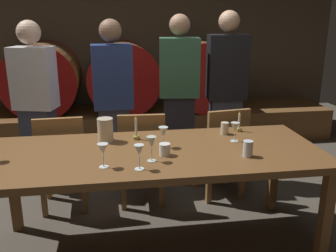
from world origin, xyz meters
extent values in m
plane|color=#4C443A|center=(0.00, 0.00, 0.00)|extent=(8.18, 8.18, 0.00)
cube|color=brown|center=(0.00, 2.97, 1.33)|extent=(6.30, 0.24, 2.66)
cube|color=brown|center=(0.00, 2.42, 0.21)|extent=(5.67, 0.90, 0.43)
cylinder|color=brown|center=(-1.05, 2.42, 0.89)|extent=(0.92, 0.79, 0.92)
cylinder|color=maroon|center=(-1.05, 2.01, 0.89)|extent=(0.93, 0.03, 0.93)
cylinder|color=maroon|center=(-1.05, 2.83, 0.89)|extent=(0.93, 0.03, 0.93)
cylinder|color=#2D2D33|center=(-1.05, 2.42, 0.89)|extent=(0.92, 0.04, 0.92)
cylinder|color=brown|center=(-0.01, 2.42, 0.89)|extent=(0.92, 0.79, 0.92)
cylinder|color=#9E1411|center=(-0.01, 2.01, 0.89)|extent=(0.93, 0.03, 0.93)
cylinder|color=#9E1411|center=(-0.01, 2.83, 0.89)|extent=(0.93, 0.03, 0.93)
cylinder|color=#2D2D33|center=(-0.01, 2.42, 0.89)|extent=(0.92, 0.04, 0.92)
cylinder|color=brown|center=(1.05, 2.42, 0.89)|extent=(0.92, 0.79, 0.92)
cylinder|color=#B21C16|center=(1.05, 2.01, 0.89)|extent=(0.93, 0.03, 0.93)
cylinder|color=#B21C16|center=(1.05, 2.83, 0.89)|extent=(0.93, 0.03, 0.93)
cylinder|color=#2D2D33|center=(1.05, 2.42, 0.89)|extent=(0.92, 0.04, 0.92)
cube|color=brown|center=(0.12, -0.14, 0.75)|extent=(2.33, 0.93, 0.05)
cube|color=brown|center=(1.20, -0.54, 0.36)|extent=(0.07, 0.07, 0.72)
cube|color=brown|center=(-0.97, 0.27, 0.36)|extent=(0.07, 0.07, 0.72)
cube|color=brown|center=(1.20, 0.27, 0.36)|extent=(0.07, 0.07, 0.72)
cube|color=olive|center=(-0.62, 0.62, 0.44)|extent=(0.42, 0.42, 0.04)
cube|color=olive|center=(-0.61, 0.44, 0.67)|extent=(0.40, 0.06, 0.42)
cube|color=olive|center=(-0.46, 0.79, 0.21)|extent=(0.05, 0.05, 0.42)
cube|color=olive|center=(-0.80, 0.78, 0.21)|extent=(0.05, 0.05, 0.42)
cube|color=olive|center=(-0.44, 0.45, 0.21)|extent=(0.05, 0.05, 0.42)
cube|color=olive|center=(-0.78, 0.44, 0.21)|extent=(0.05, 0.05, 0.42)
cube|color=olive|center=(0.08, 0.62, 0.44)|extent=(0.42, 0.42, 0.04)
cube|color=olive|center=(0.07, 0.44, 0.67)|extent=(0.40, 0.06, 0.42)
cube|color=olive|center=(0.26, 0.78, 0.21)|extent=(0.05, 0.05, 0.42)
cube|color=olive|center=(-0.08, 0.80, 0.21)|extent=(0.05, 0.05, 0.42)
cube|color=olive|center=(0.24, 0.44, 0.21)|extent=(0.05, 0.05, 0.42)
cube|color=olive|center=(-0.10, 0.46, 0.21)|extent=(0.05, 0.05, 0.42)
cube|color=olive|center=(0.82, 0.66, 0.44)|extent=(0.45, 0.45, 0.04)
cube|color=olive|center=(0.85, 0.48, 0.67)|extent=(0.40, 0.10, 0.42)
cube|color=olive|center=(0.97, 0.85, 0.21)|extent=(0.05, 0.05, 0.42)
cube|color=olive|center=(0.63, 0.80, 0.21)|extent=(0.05, 0.05, 0.42)
cube|color=olive|center=(1.02, 0.51, 0.21)|extent=(0.05, 0.05, 0.42)
cube|color=olive|center=(0.68, 0.46, 0.21)|extent=(0.05, 0.05, 0.42)
cube|color=#33384C|center=(-0.89, 1.06, 0.41)|extent=(0.34, 0.27, 0.82)
cube|color=silver|center=(-0.89, 1.06, 1.11)|extent=(0.43, 0.33, 0.58)
sphere|color=beige|center=(-0.89, 1.06, 1.53)|extent=(0.22, 0.22, 0.22)
cube|color=#33384C|center=(-0.16, 1.05, 0.40)|extent=(0.31, 0.22, 0.80)
cube|color=navy|center=(-0.16, 1.05, 1.11)|extent=(0.39, 0.26, 0.61)
sphere|color=#8C664C|center=(-0.16, 1.05, 1.54)|extent=(0.21, 0.21, 0.21)
cube|color=black|center=(0.48, 0.95, 0.46)|extent=(0.32, 0.24, 0.92)
cube|color=#336047|center=(0.48, 0.95, 1.20)|extent=(0.41, 0.29, 0.56)
sphere|color=tan|center=(0.48, 0.95, 1.59)|extent=(0.20, 0.20, 0.20)
cube|color=#33384C|center=(0.96, 0.95, 0.44)|extent=(0.32, 0.23, 0.88)
cube|color=black|center=(0.96, 0.95, 1.19)|extent=(0.40, 0.27, 0.62)
sphere|color=#D8A884|center=(0.96, 0.95, 1.62)|extent=(0.20, 0.20, 0.20)
cylinder|color=olive|center=(0.01, 0.13, 0.79)|extent=(0.05, 0.05, 0.02)
cylinder|color=#EDE5CC|center=(0.01, 0.13, 0.87)|extent=(0.02, 0.02, 0.14)
cone|color=yellow|center=(0.01, 0.13, 0.95)|extent=(0.01, 0.01, 0.02)
cylinder|color=olive|center=(0.84, 0.21, 0.79)|extent=(0.05, 0.05, 0.02)
cylinder|color=#EDE5CC|center=(0.84, 0.21, 0.86)|extent=(0.02, 0.02, 0.12)
cone|color=yellow|center=(0.84, 0.21, 0.93)|extent=(0.01, 0.01, 0.02)
cylinder|color=beige|center=(-0.22, 0.12, 0.86)|extent=(0.12, 0.12, 0.18)
cylinder|color=white|center=(-0.23, -0.38, 0.77)|extent=(0.06, 0.06, 0.00)
cylinder|color=white|center=(-0.23, -0.38, 0.82)|extent=(0.01, 0.01, 0.08)
cone|color=white|center=(-0.23, -0.38, 0.89)|extent=(0.07, 0.07, 0.07)
cylinder|color=white|center=(-0.01, -0.44, 0.77)|extent=(0.06, 0.06, 0.00)
cylinder|color=white|center=(-0.01, -0.44, 0.82)|extent=(0.01, 0.01, 0.08)
cone|color=white|center=(-0.01, -0.44, 0.90)|extent=(0.06, 0.06, 0.07)
cylinder|color=silver|center=(0.08, -0.32, 0.77)|extent=(0.06, 0.06, 0.00)
cylinder|color=silver|center=(0.08, -0.32, 0.82)|extent=(0.01, 0.01, 0.09)
cone|color=silver|center=(0.08, -0.32, 0.90)|extent=(0.06, 0.06, 0.08)
cylinder|color=silver|center=(0.18, -0.08, 0.77)|extent=(0.06, 0.06, 0.00)
cylinder|color=silver|center=(0.18, -0.08, 0.81)|extent=(0.01, 0.01, 0.07)
cone|color=silver|center=(0.18, -0.08, 0.89)|extent=(0.07, 0.07, 0.07)
cylinder|color=silver|center=(0.73, -0.03, 0.77)|extent=(0.06, 0.06, 0.00)
cylinder|color=silver|center=(0.73, -0.03, 0.81)|extent=(0.01, 0.01, 0.06)
cone|color=silver|center=(0.73, -0.03, 0.88)|extent=(0.07, 0.07, 0.08)
cylinder|color=white|center=(0.17, -0.23, 0.81)|extent=(0.08, 0.08, 0.08)
cylinder|color=beige|center=(0.71, 0.15, 0.82)|extent=(0.06, 0.06, 0.10)
cylinder|color=silver|center=(0.72, -0.34, 0.83)|extent=(0.07, 0.07, 0.11)
camera|label=1|loc=(-0.15, -2.51, 1.67)|focal=39.10mm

